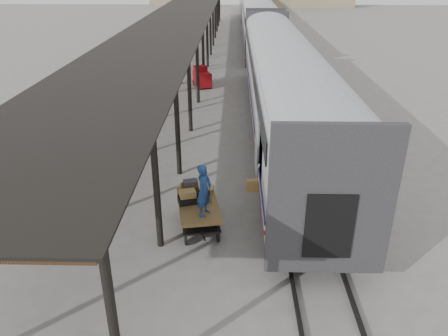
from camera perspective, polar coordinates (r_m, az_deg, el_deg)
name	(u,v)px	position (r m, az deg, el deg)	size (l,w,h in m)	color
ground	(208,212)	(15.25, -2.06, -5.74)	(160.00, 160.00, 0.00)	slate
train	(258,17)	(47.17, 4.44, 19.02)	(3.45, 76.01, 4.01)	silver
canopy	(182,14)	(37.47, -5.47, 19.36)	(4.90, 64.30, 4.15)	#422B19
rails	(257,44)	(47.73, 4.33, 15.91)	(1.54, 150.00, 0.12)	black
baggage_cart	(198,209)	(14.16, -3.36, -5.36)	(1.66, 2.59, 0.86)	brown
suitcase_stack	(193,193)	(14.25, -4.03, -3.22)	(1.15, 1.20, 0.58)	#363638
luggage_tug	(202,78)	(30.64, -2.90, 11.68)	(1.43, 1.78, 1.37)	maroon
porter	(204,190)	(13.07, -2.60, -2.92)	(0.60, 0.40, 1.66)	navy
pedestrian	(168,74)	(30.92, -7.37, 12.09)	(1.01, 0.42, 1.73)	black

